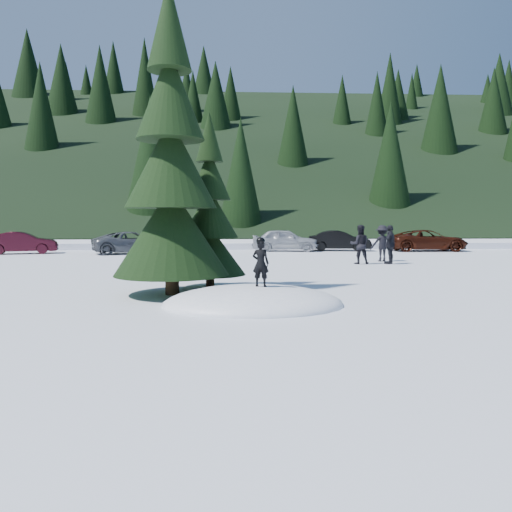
{
  "coord_description": "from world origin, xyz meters",
  "views": [
    {
      "loc": [
        -0.51,
        -12.16,
        2.12
      ],
      "look_at": [
        0.14,
        1.52,
        1.1
      ],
      "focal_mm": 35.0,
      "sensor_mm": 36.0,
      "label": 1
    }
  ],
  "objects_px": {
    "car_1": "(22,243)",
    "car_3": "(184,243)",
    "adult_1": "(390,245)",
    "adult_0": "(360,244)",
    "car_2": "(133,243)",
    "car_5": "(340,241)",
    "spruce_short": "(210,220)",
    "child_skier": "(261,263)",
    "adult_2": "(382,243)",
    "spruce_tall": "(171,175)",
    "car_4": "(285,240)",
    "car_6": "(428,240)"
  },
  "relations": [
    {
      "from": "adult_2",
      "to": "car_5",
      "type": "bearing_deg",
      "value": -88.92
    },
    {
      "from": "car_5",
      "to": "spruce_short",
      "type": "bearing_deg",
      "value": 163.66
    },
    {
      "from": "car_2",
      "to": "adult_0",
      "type": "bearing_deg",
      "value": -144.53
    },
    {
      "from": "child_skier",
      "to": "car_5",
      "type": "distance_m",
      "value": 21.79
    },
    {
      "from": "spruce_tall",
      "to": "car_1",
      "type": "height_order",
      "value": "spruce_tall"
    },
    {
      "from": "spruce_short",
      "to": "car_3",
      "type": "distance_m",
      "value": 16.34
    },
    {
      "from": "spruce_tall",
      "to": "car_5",
      "type": "relative_size",
      "value": 2.1
    },
    {
      "from": "spruce_tall",
      "to": "spruce_short",
      "type": "relative_size",
      "value": 1.6
    },
    {
      "from": "car_2",
      "to": "car_4",
      "type": "height_order",
      "value": "car_4"
    },
    {
      "from": "adult_1",
      "to": "car_5",
      "type": "distance_m",
      "value": 9.75
    },
    {
      "from": "car_3",
      "to": "car_4",
      "type": "relative_size",
      "value": 0.99
    },
    {
      "from": "child_skier",
      "to": "car_2",
      "type": "bearing_deg",
      "value": -52.07
    },
    {
      "from": "car_5",
      "to": "child_skier",
      "type": "bearing_deg",
      "value": 170.56
    },
    {
      "from": "adult_0",
      "to": "adult_1",
      "type": "distance_m",
      "value": 1.43
    },
    {
      "from": "adult_1",
      "to": "car_2",
      "type": "bearing_deg",
      "value": -82.71
    },
    {
      "from": "child_skier",
      "to": "car_1",
      "type": "height_order",
      "value": "child_skier"
    },
    {
      "from": "spruce_tall",
      "to": "spruce_short",
      "type": "bearing_deg",
      "value": 54.46
    },
    {
      "from": "car_1",
      "to": "car_3",
      "type": "height_order",
      "value": "car_1"
    },
    {
      "from": "spruce_short",
      "to": "adult_2",
      "type": "distance_m",
      "value": 12.33
    },
    {
      "from": "spruce_tall",
      "to": "adult_0",
      "type": "distance_m",
      "value": 12.21
    },
    {
      "from": "spruce_short",
      "to": "adult_1",
      "type": "bearing_deg",
      "value": 43.62
    },
    {
      "from": "car_1",
      "to": "car_3",
      "type": "xyz_separation_m",
      "value": [
        9.78,
        0.5,
        -0.05
      ]
    },
    {
      "from": "adult_0",
      "to": "car_2",
      "type": "xyz_separation_m",
      "value": [
        -12.07,
        7.7,
        -0.25
      ]
    },
    {
      "from": "adult_1",
      "to": "car_1",
      "type": "relative_size",
      "value": 0.45
    },
    {
      "from": "spruce_short",
      "to": "car_2",
      "type": "distance_m",
      "value": 16.46
    },
    {
      "from": "spruce_short",
      "to": "child_skier",
      "type": "xyz_separation_m",
      "value": [
        1.37,
        -3.34,
        -1.06
      ]
    },
    {
      "from": "adult_2",
      "to": "car_1",
      "type": "relative_size",
      "value": 0.44
    },
    {
      "from": "spruce_tall",
      "to": "car_4",
      "type": "bearing_deg",
      "value": 74.49
    },
    {
      "from": "car_4",
      "to": "car_6",
      "type": "distance_m",
      "value": 9.45
    },
    {
      "from": "car_1",
      "to": "spruce_short",
      "type": "bearing_deg",
      "value": -158.46
    },
    {
      "from": "car_1",
      "to": "car_6",
      "type": "height_order",
      "value": "car_6"
    },
    {
      "from": "car_1",
      "to": "car_3",
      "type": "distance_m",
      "value": 9.79
    },
    {
      "from": "spruce_tall",
      "to": "adult_2",
      "type": "distance_m",
      "value": 14.19
    },
    {
      "from": "adult_1",
      "to": "car_3",
      "type": "xyz_separation_m",
      "value": [
        -10.44,
        8.38,
        -0.3
      ]
    },
    {
      "from": "child_skier",
      "to": "car_3",
      "type": "distance_m",
      "value": 19.8
    },
    {
      "from": "car_2",
      "to": "car_5",
      "type": "relative_size",
      "value": 1.18
    },
    {
      "from": "car_4",
      "to": "car_2",
      "type": "bearing_deg",
      "value": 106.91
    },
    {
      "from": "spruce_tall",
      "to": "car_4",
      "type": "distance_m",
      "value": 19.51
    },
    {
      "from": "adult_0",
      "to": "adult_2",
      "type": "height_order",
      "value": "adult_0"
    },
    {
      "from": "adult_2",
      "to": "car_3",
      "type": "distance_m",
      "value": 12.59
    },
    {
      "from": "adult_1",
      "to": "adult_2",
      "type": "xyz_separation_m",
      "value": [
        0.05,
        1.42,
        -0.01
      ]
    },
    {
      "from": "car_1",
      "to": "car_6",
      "type": "bearing_deg",
      "value": -103.18
    },
    {
      "from": "child_skier",
      "to": "car_2",
      "type": "distance_m",
      "value": 20.01
    },
    {
      "from": "child_skier",
      "to": "adult_0",
      "type": "distance_m",
      "value": 12.33
    },
    {
      "from": "adult_2",
      "to": "adult_0",
      "type": "bearing_deg",
      "value": 41.28
    },
    {
      "from": "spruce_short",
      "to": "adult_0",
      "type": "bearing_deg",
      "value": 49.38
    },
    {
      "from": "car_2",
      "to": "car_3",
      "type": "distance_m",
      "value": 3.13
    },
    {
      "from": "child_skier",
      "to": "adult_1",
      "type": "xyz_separation_m",
      "value": [
        6.74,
        11.07,
        -0.13
      ]
    },
    {
      "from": "adult_2",
      "to": "car_6",
      "type": "distance_m",
      "value": 9.54
    },
    {
      "from": "adult_2",
      "to": "car_6",
      "type": "relative_size",
      "value": 0.36
    }
  ]
}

